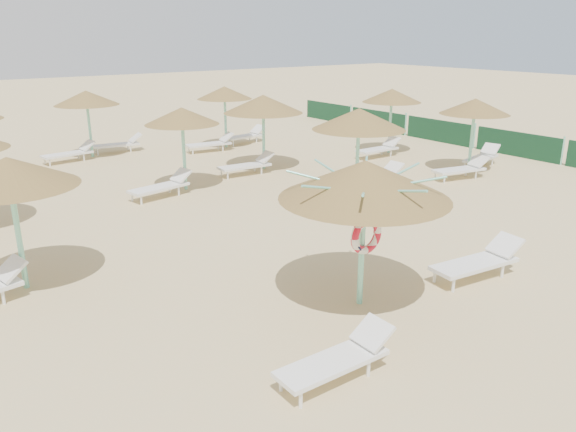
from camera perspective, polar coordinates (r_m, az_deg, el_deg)
ground at (r=10.86m, az=8.69°, el=-8.74°), size 120.00×120.00×0.00m
main_palapa at (r=9.98m, az=7.81°, el=3.58°), size 3.08×3.08×2.76m
lounger_main_a at (r=8.53m, az=5.19°, el=-14.17°), size 1.91×0.59×0.69m
lounger_main_b at (r=12.32m, az=18.86°, el=-4.34°), size 2.17×0.87×0.77m
palapa_field at (r=19.00m, az=-8.22°, el=10.22°), size 20.02×14.11×2.72m
windbreak_fence at (r=27.16m, az=15.21°, el=8.33°), size 0.08×19.84×1.10m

